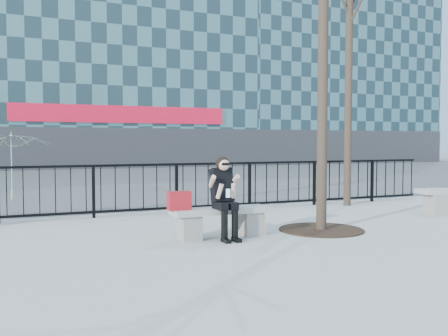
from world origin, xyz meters
name	(u,v)px	position (x,y,z in m)	size (l,w,h in m)	color
ground	(221,237)	(0.00, 0.00, 0.00)	(120.00, 120.00, 0.00)	#A0A09B
street_surface	(89,178)	(0.00, 15.00, 0.00)	(60.00, 23.00, 0.01)	#474747
railing	(168,188)	(0.00, 3.00, 0.55)	(14.00, 0.06, 1.10)	black
building_right	(319,34)	(20.00, 27.00, 10.30)	(16.20, 10.20, 20.60)	slate
tree_grate	(321,230)	(1.90, -0.10, 0.01)	(1.50, 1.50, 0.02)	black
bench_main	(221,219)	(0.00, 0.00, 0.30)	(1.65, 0.46, 0.49)	slate
seated_woman	(225,198)	(0.00, -0.16, 0.67)	(0.50, 0.64, 1.34)	black
handbag	(179,201)	(-0.71, 0.02, 0.64)	(0.36, 0.17, 0.30)	#A8141C
shopping_bag	(255,226)	(0.57, -0.12, 0.17)	(0.35, 0.13, 0.33)	beige
vendor_umbrella	(11,167)	(-3.15, 6.71, 0.93)	(2.02, 2.06, 1.85)	yellow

